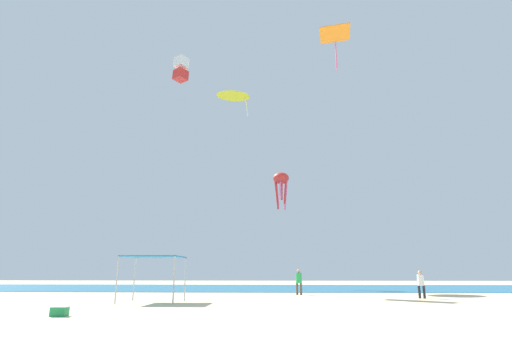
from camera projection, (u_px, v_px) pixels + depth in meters
ground at (261, 312)px, 16.76m from camera, size 110.00×110.00×0.10m
ocean_strip at (268, 288)px, 39.44m from camera, size 110.00×18.34×0.03m
canopy_tent at (154, 259)px, 21.68m from camera, size 3.00×2.68×2.39m
person_near_tent at (421, 282)px, 24.34m from camera, size 0.39×0.39×1.64m
person_leftmost at (299, 280)px, 27.95m from camera, size 0.42×0.41×1.75m
cooler_box at (60, 311)px, 14.51m from camera, size 0.57×0.37×0.35m
kite_octopus_red at (281, 180)px, 42.01m from camera, size 1.89×1.89×3.95m
kite_diamond_orange at (335, 36)px, 24.72m from camera, size 2.10×2.10×2.55m
kite_delta_yellow at (233, 93)px, 47.14m from camera, size 5.31×5.33×3.36m
kite_box_white at (181, 69)px, 43.64m from camera, size 1.78×1.80×2.71m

